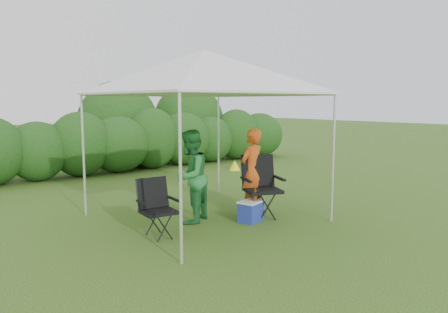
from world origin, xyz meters
TOP-DOWN VIEW (x-y plane):
  - ground at (0.00, 0.00)m, footprint 70.00×70.00m
  - hedge at (0.11, 6.00)m, footprint 14.87×1.53m
  - canopy at (0.00, 0.50)m, footprint 3.10×3.10m
  - chair_right at (0.85, 0.03)m, footprint 0.80×0.78m
  - chair_left at (-1.15, 0.18)m, footprint 0.58×0.53m
  - man at (0.85, 0.25)m, footprint 0.62×0.47m
  - woman at (-0.33, 0.47)m, footprint 0.94×0.88m
  - cooler at (0.46, -0.14)m, footprint 0.48×0.40m
  - bottle at (0.52, -0.18)m, footprint 0.06×0.06m
  - lawn_toy at (3.92, 4.11)m, footprint 0.58×0.48m

SIDE VIEW (x-z plane):
  - ground at x=0.00m, z-range 0.00..0.00m
  - lawn_toy at x=3.92m, z-range -0.01..0.28m
  - cooler at x=0.46m, z-range 0.00..0.35m
  - bottle at x=0.52m, z-range 0.35..0.57m
  - chair_left at x=-1.15m, z-range 0.06..0.92m
  - chair_right at x=0.85m, z-range 0.07..1.13m
  - man at x=0.85m, z-range 0.00..1.52m
  - woman at x=-0.33m, z-range 0.00..1.54m
  - hedge at x=0.11m, z-range -0.08..1.72m
  - canopy at x=0.00m, z-range 1.05..3.88m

